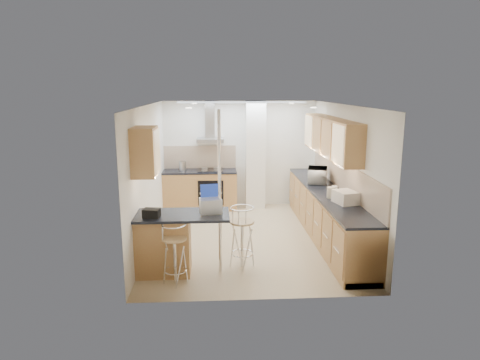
{
  "coord_description": "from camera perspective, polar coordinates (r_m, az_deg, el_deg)",
  "views": [
    {
      "loc": [
        -0.59,
        -7.68,
        2.81
      ],
      "look_at": [
        -0.13,
        0.2,
        1.09
      ],
      "focal_mm": 32.0,
      "sensor_mm": 36.0,
      "label": 1
    }
  ],
  "objects": [
    {
      "name": "right_counter",
      "position": [
        8.3,
        11.4,
        -4.42
      ],
      "size": [
        0.63,
        4.4,
        0.92
      ],
      "color": "#B37347",
      "rests_on": "ground"
    },
    {
      "name": "peninsula",
      "position": [
        6.67,
        -7.83,
        -8.33
      ],
      "size": [
        1.47,
        0.72,
        0.94
      ],
      "color": "#B37347",
      "rests_on": "ground"
    },
    {
      "name": "jar_a",
      "position": [
        8.68,
        10.98,
        0.07
      ],
      "size": [
        0.14,
        0.14,
        0.18
      ],
      "primitive_type": "cylinder",
      "rotation": [
        0.0,
        0.0,
        0.15
      ],
      "color": "white",
      "rests_on": "right_counter"
    },
    {
      "name": "jar_c",
      "position": [
        7.6,
        12.03,
        -1.66
      ],
      "size": [
        0.18,
        0.18,
        0.19
      ],
      "primitive_type": "cylinder",
      "rotation": [
        0.0,
        0.0,
        0.37
      ],
      "color": "#B7AB93",
      "rests_on": "right_counter"
    },
    {
      "name": "jar_d",
      "position": [
        7.92,
        12.5,
        -1.29
      ],
      "size": [
        0.12,
        0.12,
        0.14
      ],
      "primitive_type": "cylinder",
      "rotation": [
        0.0,
        0.0,
        0.3
      ],
      "color": "white",
      "rests_on": "right_counter"
    },
    {
      "name": "microwave",
      "position": [
        8.76,
        10.3,
        0.62
      ],
      "size": [
        0.5,
        0.63,
        0.3
      ],
      "primitive_type": "imported",
      "rotation": [
        0.0,
        0.0,
        1.31
      ],
      "color": "white",
      "rests_on": "right_counter"
    },
    {
      "name": "kettle",
      "position": [
        10.01,
        -7.67,
        1.89
      ],
      "size": [
        0.16,
        0.16,
        0.21
      ],
      "primitive_type": "cylinder",
      "color": "#ACAEB1",
      "rests_on": "back_counter"
    },
    {
      "name": "bar_stool_end",
      "position": [
        6.8,
        0.27,
        -7.61
      ],
      "size": [
        0.52,
        0.52,
        1.0
      ],
      "primitive_type": null,
      "rotation": [
        0.0,
        0.0,
        1.21
      ],
      "color": "tan",
      "rests_on": "ground"
    },
    {
      "name": "bar_stool_near",
      "position": [
        6.33,
        -8.69,
        -9.7
      ],
      "size": [
        0.46,
        0.46,
        0.92
      ],
      "primitive_type": null,
      "rotation": [
        0.0,
        0.0,
        -0.26
      ],
      "color": "tan",
      "rests_on": "ground"
    },
    {
      "name": "laptop",
      "position": [
        6.51,
        -3.93,
        -3.44
      ],
      "size": [
        0.36,
        0.29,
        0.22
      ],
      "primitive_type": "cube",
      "rotation": [
        0.0,
        0.0,
        0.16
      ],
      "color": "#A4A8AC",
      "rests_on": "peninsula"
    },
    {
      "name": "bread_bin",
      "position": [
        7.31,
        13.89,
        -2.24
      ],
      "size": [
        0.4,
        0.46,
        0.21
      ],
      "primitive_type": "cube",
      "rotation": [
        0.0,
        0.0,
        0.24
      ],
      "color": "white",
      "rests_on": "right_counter"
    },
    {
      "name": "jar_b",
      "position": [
        8.73,
        10.13,
        0.03
      ],
      "size": [
        0.14,
        0.14,
        0.14
      ],
      "primitive_type": "cylinder",
      "rotation": [
        0.0,
        0.0,
        0.34
      ],
      "color": "white",
      "rests_on": "right_counter"
    },
    {
      "name": "back_counter",
      "position": [
        10.06,
        -5.33,
        -1.28
      ],
      "size": [
        1.7,
        0.63,
        0.92
      ],
      "color": "#B37347",
      "rests_on": "ground"
    },
    {
      "name": "room_shell",
      "position": [
        8.21,
        3.07,
        3.36
      ],
      "size": [
        3.64,
        4.84,
        2.51
      ],
      "color": "white",
      "rests_on": "ground"
    },
    {
      "name": "ground",
      "position": [
        8.2,
        0.97,
        -7.77
      ],
      "size": [
        4.8,
        4.8,
        0.0
      ],
      "primitive_type": "plane",
      "color": "tan",
      "rests_on": "ground"
    },
    {
      "name": "bag",
      "position": [
        6.41,
        -11.72,
        -4.35
      ],
      "size": [
        0.26,
        0.21,
        0.13
      ],
      "primitive_type": "cube",
      "rotation": [
        0.0,
        0.0,
        -0.17
      ],
      "color": "black",
      "rests_on": "peninsula"
    }
  ]
}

